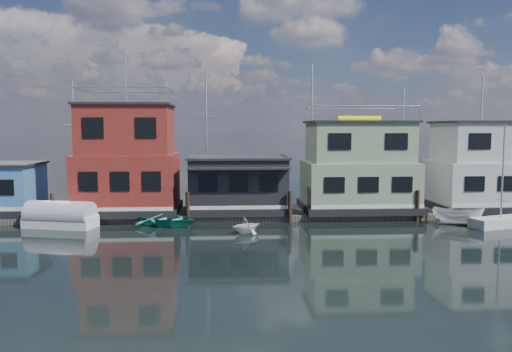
{
  "coord_description": "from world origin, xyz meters",
  "views": [
    {
      "loc": [
        -1.48,
        -24.58,
        6.46
      ],
      "look_at": [
        0.84,
        12.0,
        3.0
      ],
      "focal_mm": 35.0,
      "sensor_mm": 36.0,
      "label": 1
    }
  ],
  "objects": [
    {
      "name": "pilings",
      "position": [
        -0.33,
        9.2,
        1.1
      ],
      "size": [
        42.28,
        0.28,
        2.2
      ],
      "color": "#2D2116",
      "rests_on": "ground"
    },
    {
      "name": "background_masts",
      "position": [
        4.76,
        18.0,
        5.55
      ],
      "size": [
        36.4,
        0.16,
        12.0
      ],
      "color": "silver",
      "rests_on": "ground"
    },
    {
      "name": "houseboat_red",
      "position": [
        -8.5,
        12.0,
        4.1
      ],
      "size": [
        7.4,
        5.9,
        11.86
      ],
      "color": "black",
      "rests_on": "dock"
    },
    {
      "name": "houseboat_white",
      "position": [
        18.5,
        12.0,
        3.54
      ],
      "size": [
        8.4,
        5.9,
        6.66
      ],
      "color": "black",
      "rests_on": "dock"
    },
    {
      "name": "houseboat_green",
      "position": [
        8.5,
        12.0,
        3.55
      ],
      "size": [
        8.4,
        5.9,
        7.03
      ],
      "color": "black",
      "rests_on": "dock"
    },
    {
      "name": "houseboat_dark",
      "position": [
        -0.5,
        11.98,
        2.42
      ],
      "size": [
        7.4,
        6.1,
        4.06
      ],
      "color": "black",
      "rests_on": "dock"
    },
    {
      "name": "dinghy_teal",
      "position": [
        -5.37,
        8.73,
        0.45
      ],
      "size": [
        5.32,
        4.83,
        0.9
      ],
      "primitive_type": "imported",
      "rotation": [
        0.0,
        0.0,
        1.06
      ],
      "color": "teal",
      "rests_on": "ground"
    },
    {
      "name": "ground",
      "position": [
        0.0,
        0.0,
        0.0
      ],
      "size": [
        160.0,
        160.0,
        0.0
      ],
      "primitive_type": "plane",
      "color": "black",
      "rests_on": "ground"
    },
    {
      "name": "motorboat",
      "position": [
        14.22,
        7.7,
        0.63
      ],
      "size": [
        3.48,
        2.61,
        1.27
      ],
      "primitive_type": "imported",
      "rotation": [
        0.0,
        0.0,
        1.09
      ],
      "color": "silver",
      "rests_on": "ground"
    },
    {
      "name": "tarp_runabout",
      "position": [
        -12.28,
        8.53,
        0.7
      ],
      "size": [
        4.92,
        2.89,
        1.87
      ],
      "rotation": [
        0.0,
        0.0,
        -0.25
      ],
      "color": "white",
      "rests_on": "ground"
    },
    {
      "name": "dinghy_white",
      "position": [
        -0.16,
        5.93,
        0.52
      ],
      "size": [
        2.54,
        2.43,
        1.04
      ],
      "primitive_type": "imported",
      "rotation": [
        0.0,
        0.0,
        2.07
      ],
      "color": "white",
      "rests_on": "ground"
    },
    {
      "name": "dock",
      "position": [
        0.0,
        12.0,
        0.2
      ],
      "size": [
        48.0,
        5.0,
        0.4
      ],
      "primitive_type": "cube",
      "color": "#595147",
      "rests_on": "ground"
    },
    {
      "name": "day_sailer",
      "position": [
        16.71,
        6.83,
        0.4
      ],
      "size": [
        4.45,
        2.62,
        6.66
      ],
      "rotation": [
        0.0,
        0.0,
        0.31
      ],
      "color": "silver",
      "rests_on": "ground"
    }
  ]
}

